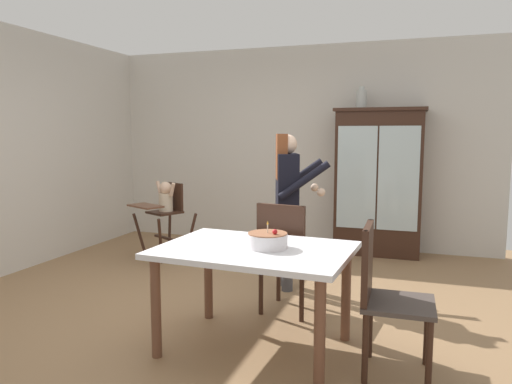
{
  "coord_description": "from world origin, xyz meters",
  "views": [
    {
      "loc": [
        1.6,
        -3.82,
        1.54
      ],
      "look_at": [
        0.07,
        0.7,
        0.95
      ],
      "focal_mm": 33.66,
      "sensor_mm": 36.0,
      "label": 1
    }
  ],
  "objects_px": {
    "high_chair_with_toddler": "(165,206)",
    "dining_table": "(255,261)",
    "china_cabinet": "(378,182)",
    "dining_chair_far_side": "(285,251)",
    "birthday_cake": "(268,240)",
    "dining_chair_right_end": "(382,288)",
    "ceramic_vase": "(361,99)",
    "adult_person": "(288,192)"
  },
  "relations": [
    {
      "from": "dining_table",
      "to": "high_chair_with_toddler",
      "type": "bearing_deg",
      "value": 132.5
    },
    {
      "from": "dining_chair_far_side",
      "to": "dining_table",
      "type": "bearing_deg",
      "value": 94.94
    },
    {
      "from": "dining_chair_far_side",
      "to": "adult_person",
      "type": "bearing_deg",
      "value": -68.88
    },
    {
      "from": "adult_person",
      "to": "dining_chair_right_end",
      "type": "relative_size",
      "value": 1.59
    },
    {
      "from": "china_cabinet",
      "to": "dining_table",
      "type": "relative_size",
      "value": 1.33
    },
    {
      "from": "ceramic_vase",
      "to": "high_chair_with_toddler",
      "type": "relative_size",
      "value": 0.28
    },
    {
      "from": "dining_table",
      "to": "dining_chair_far_side",
      "type": "xyz_separation_m",
      "value": [
        0.03,
        0.69,
        -0.08
      ]
    },
    {
      "from": "high_chair_with_toddler",
      "to": "dining_table",
      "type": "xyz_separation_m",
      "value": [
        1.86,
        -2.02,
        -0.01
      ]
    },
    {
      "from": "dining_chair_far_side",
      "to": "dining_chair_right_end",
      "type": "bearing_deg",
      "value": 146.17
    },
    {
      "from": "high_chair_with_toddler",
      "to": "adult_person",
      "type": "bearing_deg",
      "value": 5.37
    },
    {
      "from": "dining_chair_far_side",
      "to": "birthday_cake",
      "type": "bearing_deg",
      "value": 102.58
    },
    {
      "from": "china_cabinet",
      "to": "dining_chair_right_end",
      "type": "relative_size",
      "value": 1.92
    },
    {
      "from": "china_cabinet",
      "to": "dining_chair_far_side",
      "type": "relative_size",
      "value": 1.92
    },
    {
      "from": "china_cabinet",
      "to": "dining_chair_far_side",
      "type": "distance_m",
      "value": 2.47
    },
    {
      "from": "high_chair_with_toddler",
      "to": "dining_table",
      "type": "relative_size",
      "value": 0.69
    },
    {
      "from": "high_chair_with_toddler",
      "to": "dining_chair_right_end",
      "type": "height_order",
      "value": "dining_chair_right_end"
    },
    {
      "from": "china_cabinet",
      "to": "ceramic_vase",
      "type": "bearing_deg",
      "value": 179.11
    },
    {
      "from": "high_chair_with_toddler",
      "to": "dining_chair_far_side",
      "type": "height_order",
      "value": "dining_chair_far_side"
    },
    {
      "from": "china_cabinet",
      "to": "birthday_cake",
      "type": "xyz_separation_m",
      "value": [
        -0.51,
        -3.06,
        -0.13
      ]
    },
    {
      "from": "ceramic_vase",
      "to": "dining_table",
      "type": "relative_size",
      "value": 0.2
    },
    {
      "from": "high_chair_with_toddler",
      "to": "birthday_cake",
      "type": "height_order",
      "value": "high_chair_with_toddler"
    },
    {
      "from": "high_chair_with_toddler",
      "to": "dining_chair_far_side",
      "type": "bearing_deg",
      "value": -9.37
    },
    {
      "from": "birthday_cake",
      "to": "dining_chair_right_end",
      "type": "xyz_separation_m",
      "value": [
        0.79,
        -0.07,
        -0.24
      ]
    },
    {
      "from": "dining_chair_right_end",
      "to": "adult_person",
      "type": "bearing_deg",
      "value": 33.97
    },
    {
      "from": "china_cabinet",
      "to": "high_chair_with_toddler",
      "type": "bearing_deg",
      "value": -156.95
    },
    {
      "from": "china_cabinet",
      "to": "ceramic_vase",
      "type": "xyz_separation_m",
      "value": [
        -0.24,
        0.0,
        1.04
      ]
    },
    {
      "from": "dining_chair_right_end",
      "to": "dining_table",
      "type": "bearing_deg",
      "value": 84.96
    },
    {
      "from": "high_chair_with_toddler",
      "to": "dining_chair_right_end",
      "type": "bearing_deg",
      "value": -11.46
    },
    {
      "from": "birthday_cake",
      "to": "dining_chair_right_end",
      "type": "bearing_deg",
      "value": -5.23
    },
    {
      "from": "dining_table",
      "to": "birthday_cake",
      "type": "bearing_deg",
      "value": 7.03
    },
    {
      "from": "china_cabinet",
      "to": "dining_chair_far_side",
      "type": "height_order",
      "value": "china_cabinet"
    },
    {
      "from": "adult_person",
      "to": "dining_chair_far_side",
      "type": "height_order",
      "value": "adult_person"
    },
    {
      "from": "china_cabinet",
      "to": "dining_chair_right_end",
      "type": "height_order",
      "value": "china_cabinet"
    },
    {
      "from": "ceramic_vase",
      "to": "birthday_cake",
      "type": "relative_size",
      "value": 0.96
    },
    {
      "from": "china_cabinet",
      "to": "ceramic_vase",
      "type": "height_order",
      "value": "ceramic_vase"
    },
    {
      "from": "dining_table",
      "to": "dining_chair_right_end",
      "type": "distance_m",
      "value": 0.89
    },
    {
      "from": "adult_person",
      "to": "dining_table",
      "type": "bearing_deg",
      "value": 164.91
    },
    {
      "from": "dining_chair_far_side",
      "to": "dining_chair_right_end",
      "type": "distance_m",
      "value": 1.13
    },
    {
      "from": "dining_table",
      "to": "dining_chair_far_side",
      "type": "relative_size",
      "value": 1.44
    },
    {
      "from": "dining_table",
      "to": "birthday_cake",
      "type": "relative_size",
      "value": 4.94
    },
    {
      "from": "adult_person",
      "to": "dining_table",
      "type": "distance_m",
      "value": 1.42
    },
    {
      "from": "china_cabinet",
      "to": "dining_table",
      "type": "height_order",
      "value": "china_cabinet"
    }
  ]
}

